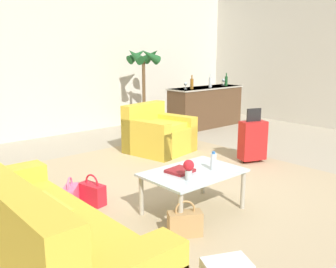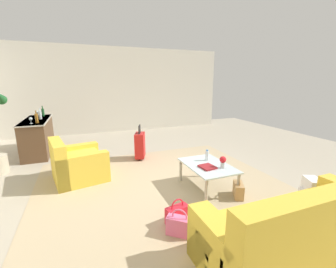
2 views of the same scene
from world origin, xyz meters
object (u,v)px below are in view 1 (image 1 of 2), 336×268
wine_glass_left_of_centre (223,81)px  wine_bottle_clear (210,82)px  wine_glass_leftmost (186,84)px  handbag_red (92,193)px  coffee_table (193,177)px  handbag_pink (70,197)px  handbag_tan (185,223)px  flower_vase (189,168)px  wine_bottle_green (226,81)px  potted_palm (144,87)px  wine_bottle_amber (192,84)px  couch (31,244)px  suitcase_red (253,140)px  water_bottle (213,161)px  coffee_table_book (180,171)px  armchair (157,135)px  bar_console (206,106)px

wine_glass_left_of_centre → wine_bottle_clear: (-0.63, -0.16, 0.01)m
wine_glass_leftmost → handbag_red: (-3.57, -2.20, -0.88)m
coffee_table → handbag_pink: size_ratio=2.90×
wine_glass_leftmost → handbag_tan: size_ratio=0.43×
handbag_pink → flower_vase: bearing=-57.0°
wine_bottle_green → potted_palm: bearing=158.9°
wine_bottle_amber → handbag_tan: 4.82m
wine_bottle_clear → handbag_pink: size_ratio=0.84×
couch → suitcase_red: bearing=11.9°
flower_vase → wine_bottle_clear: wine_bottle_clear is taller
wine_glass_leftmost → suitcase_red: (-0.86, -2.40, -0.65)m
handbag_tan → handbag_pink: (-0.51, 1.30, 0.00)m
couch → handbag_pink: 1.38m
water_bottle → coffee_table_book: 0.38m
handbag_red → flower_vase: bearing=-64.8°
couch → potted_palm: size_ratio=1.25×
wine_glass_left_of_centre → wine_bottle_green: (-0.09, -0.16, 0.01)m
wine_bottle_clear → suitcase_red: (-1.51, -2.29, -0.66)m
armchair → suitcase_red: 1.63m
wine_bottle_amber → flower_vase: bearing=-135.2°
water_bottle → wine_glass_left_of_centre: size_ratio=1.32×
coffee_table → handbag_pink: (-0.95, 0.97, -0.27)m
coffee_table → handbag_tan: bearing=-142.8°
wine_glass_left_of_centre → suitcase_red: 3.31m
wine_glass_leftmost → potted_palm: potted_palm is taller
armchair → handbag_tan: (-1.73, -2.50, -0.16)m
wine_glass_leftmost → suitcase_red: bearing=-109.7°
wine_bottle_green → suitcase_red: (-2.05, -2.29, -0.66)m
couch → handbag_pink: (0.85, 1.07, -0.19)m
potted_palm → armchair: bearing=-120.8°
wine_bottle_green → water_bottle: bearing=-141.3°
armchair → coffee_table: (-1.29, -2.17, 0.11)m
water_bottle → wine_bottle_clear: 4.55m
coffee_table → handbag_tan: (-0.44, -0.33, -0.27)m
bar_console → suitcase_red: 2.83m
couch → flower_vase: bearing=-1.8°
handbag_tan → water_bottle: bearing=20.1°
wine_glass_left_of_centre → wine_bottle_amber: size_ratio=0.51×
couch → wine_bottle_amber: size_ratio=7.49×
coffee_table_book → wine_bottle_amber: size_ratio=0.85×
wine_bottle_clear → handbag_red: bearing=-153.7°
potted_palm → coffee_table_book: bearing=-122.7°
bar_console → handbag_red: bar_console is taller
coffee_table → bar_console: (3.50, 3.10, 0.07)m
coffee_table → water_bottle: bearing=-26.6°
wine_bottle_amber → suitcase_red: size_ratio=0.35×
couch → wine_bottle_clear: bearing=30.2°
armchair → wine_bottle_clear: size_ratio=3.65×
bar_console → wine_bottle_amber: 0.80m
armchair → handbag_red: bearing=-147.6°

